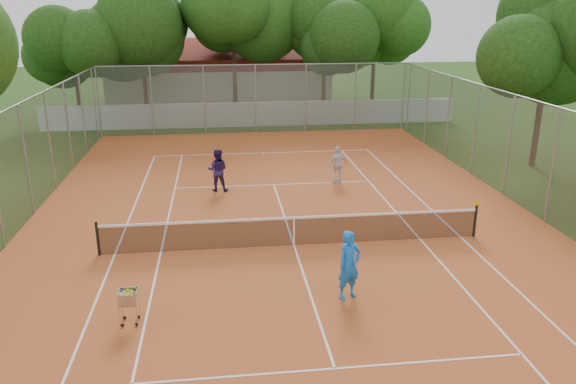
{
  "coord_description": "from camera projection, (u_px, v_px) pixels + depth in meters",
  "views": [
    {
      "loc": [
        -2.18,
        -16.1,
        7.14
      ],
      "look_at": [
        0.0,
        1.5,
        1.3
      ],
      "focal_mm": 35.0,
      "sensor_mm": 36.0,
      "label": 1
    }
  ],
  "objects": [
    {
      "name": "clubhouse",
      "position": [
        220.0,
        74.0,
        44.08
      ],
      "size": [
        16.4,
        9.0,
        4.4
      ],
      "primitive_type": "cube",
      "color": "beige",
      "rests_on": "ground"
    },
    {
      "name": "boundary_wall",
      "position": [
        254.0,
        114.0,
        35.34
      ],
      "size": [
        26.0,
        0.3,
        1.5
      ],
      "primitive_type": "cube",
      "color": "silver",
      "rests_on": "ground"
    },
    {
      "name": "court_pad",
      "position": [
        294.0,
        246.0,
        17.66
      ],
      "size": [
        18.0,
        34.0,
        0.02
      ],
      "primitive_type": "cube",
      "color": "#B75323",
      "rests_on": "ground"
    },
    {
      "name": "ground",
      "position": [
        294.0,
        246.0,
        17.66
      ],
      "size": [
        120.0,
        120.0,
        0.0
      ],
      "primitive_type": "plane",
      "color": "#1E3B10",
      "rests_on": "ground"
    },
    {
      "name": "tennis_net",
      "position": [
        294.0,
        231.0,
        17.5
      ],
      "size": [
        11.88,
        0.1,
        0.98
      ],
      "primitive_type": "cube",
      "color": "black",
      "rests_on": "court_pad"
    },
    {
      "name": "ball_hopper",
      "position": [
        129.0,
        306.0,
        13.18
      ],
      "size": [
        0.55,
        0.55,
        0.92
      ],
      "primitive_type": "cube",
      "rotation": [
        0.0,
        0.0,
        -0.28
      ],
      "color": "#B3B3BA",
      "rests_on": "court_pad"
    },
    {
      "name": "player_far_right",
      "position": [
        338.0,
        165.0,
        23.74
      ],
      "size": [
        1.01,
        0.72,
        1.6
      ],
      "primitive_type": "imported",
      "rotation": [
        0.0,
        0.0,
        3.54
      ],
      "color": "silver",
      "rests_on": "court_pad"
    },
    {
      "name": "perimeter_fence",
      "position": [
        294.0,
        185.0,
        17.04
      ],
      "size": [
        18.0,
        34.0,
        4.0
      ],
      "primitive_type": "cube",
      "color": "slate",
      "rests_on": "ground"
    },
    {
      "name": "player_near",
      "position": [
        349.0,
        265.0,
        14.21
      ],
      "size": [
        0.79,
        0.68,
        1.83
      ],
      "primitive_type": "imported",
      "rotation": [
        0.0,
        0.0,
        0.43
      ],
      "color": "blue",
      "rests_on": "court_pad"
    },
    {
      "name": "court_lines",
      "position": [
        294.0,
        245.0,
        17.66
      ],
      "size": [
        10.98,
        23.78,
        0.01
      ],
      "primitive_type": "cube",
      "color": "white",
      "rests_on": "court_pad"
    },
    {
      "name": "player_far_left",
      "position": [
        218.0,
        170.0,
        22.68
      ],
      "size": [
        0.94,
        0.78,
        1.73
      ],
      "primitive_type": "imported",
      "rotation": [
        0.0,
        0.0,
        2.98
      ],
      "color": "#281A50",
      "rests_on": "court_pad"
    },
    {
      "name": "tropical_trees",
      "position": [
        250.0,
        42.0,
        36.84
      ],
      "size": [
        29.0,
        19.0,
        10.0
      ],
      "primitive_type": "cube",
      "color": "#14360D",
      "rests_on": "ground"
    }
  ]
}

